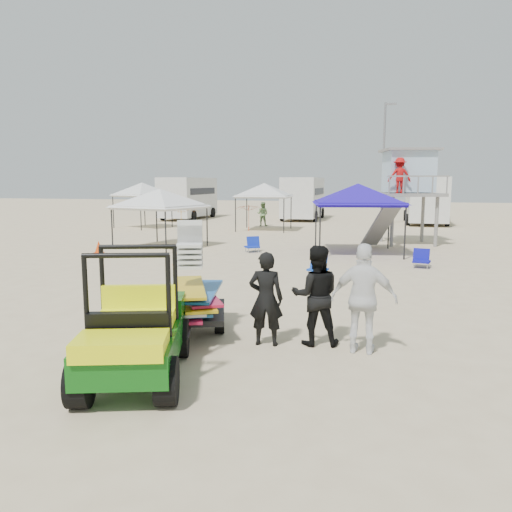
% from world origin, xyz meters
% --- Properties ---
extents(ground, '(140.00, 140.00, 0.00)m').
position_xyz_m(ground, '(0.00, 0.00, 0.00)').
color(ground, beige).
rests_on(ground, ground).
extents(utility_cart, '(1.96, 2.78, 1.92)m').
position_xyz_m(utility_cart, '(-0.33, -1.03, 0.89)').
color(utility_cart, '#0D5410').
rests_on(utility_cart, ground).
extents(surf_trailer, '(1.64, 2.30, 1.92)m').
position_xyz_m(surf_trailer, '(-0.32, 1.31, 0.78)').
color(surf_trailer, black).
rests_on(surf_trailer, ground).
extents(man_left, '(0.65, 0.46, 1.69)m').
position_xyz_m(man_left, '(1.19, 1.01, 0.84)').
color(man_left, black).
rests_on(man_left, ground).
extents(man_mid, '(0.99, 0.84, 1.80)m').
position_xyz_m(man_mid, '(2.04, 1.26, 0.90)').
color(man_mid, black).
rests_on(man_mid, ground).
extents(man_right, '(1.12, 0.51, 1.88)m').
position_xyz_m(man_right, '(2.89, 1.01, 0.94)').
color(man_right, white).
rests_on(man_right, ground).
extents(lifeguard_tower, '(3.26, 3.26, 4.33)m').
position_xyz_m(lifeguard_tower, '(4.19, 17.16, 3.22)').
color(lifeguard_tower, gray).
rests_on(lifeguard_tower, ground).
extents(canopy_blue, '(3.88, 3.88, 3.24)m').
position_xyz_m(canopy_blue, '(2.11, 13.31, 2.70)').
color(canopy_blue, black).
rests_on(canopy_blue, ground).
extents(canopy_white_a, '(3.81, 3.81, 3.01)m').
position_xyz_m(canopy_white_a, '(-6.49, 13.07, 2.46)').
color(canopy_white_a, black).
rests_on(canopy_white_a, ground).
extents(canopy_white_b, '(3.58, 3.58, 3.27)m').
position_xyz_m(canopy_white_b, '(-11.81, 21.76, 2.73)').
color(canopy_white_b, black).
rests_on(canopy_white_b, ground).
extents(canopy_white_c, '(3.13, 3.13, 3.25)m').
position_xyz_m(canopy_white_c, '(-3.89, 22.09, 2.70)').
color(canopy_white_c, black).
rests_on(canopy_white_c, ground).
extents(umbrella_a, '(2.20, 2.22, 1.60)m').
position_xyz_m(umbrella_a, '(-4.63, 21.25, 0.80)').
color(umbrella_a, red).
rests_on(umbrella_a, ground).
extents(umbrella_b, '(2.59, 2.60, 1.68)m').
position_xyz_m(umbrella_b, '(-7.34, 17.46, 0.84)').
color(umbrella_b, orange).
rests_on(umbrella_b, ground).
extents(cone_near, '(0.34, 0.34, 0.50)m').
position_xyz_m(cone_near, '(-3.82, 8.75, 0.25)').
color(cone_near, orange).
rests_on(cone_near, ground).
extents(cone_far, '(0.34, 0.34, 0.50)m').
position_xyz_m(cone_far, '(-8.20, 10.75, 0.25)').
color(cone_far, '#E03B07').
rests_on(cone_far, ground).
extents(beach_chair_a, '(0.73, 0.82, 0.64)m').
position_xyz_m(beach_chair_a, '(-2.13, 12.67, 0.31)').
color(beach_chair_a, '#102AB4').
rests_on(beach_chair_a, ground).
extents(beach_chair_b, '(0.66, 0.72, 0.64)m').
position_xyz_m(beach_chair_b, '(1.24, 7.89, 0.31)').
color(beach_chair_b, '#103DB5').
rests_on(beach_chair_b, ground).
extents(beach_chair_c, '(0.64, 0.69, 0.64)m').
position_xyz_m(beach_chair_c, '(4.46, 10.34, 0.31)').
color(beach_chair_c, '#0E0E9E').
rests_on(beach_chair_c, ground).
extents(rv_far_left, '(2.64, 6.80, 3.25)m').
position_xyz_m(rv_far_left, '(-12.00, 29.99, 1.80)').
color(rv_far_left, silver).
rests_on(rv_far_left, ground).
extents(rv_mid_left, '(2.65, 6.50, 3.25)m').
position_xyz_m(rv_mid_left, '(-3.00, 31.49, 1.80)').
color(rv_mid_left, silver).
rests_on(rv_mid_left, ground).
extents(rv_mid_right, '(2.64, 7.00, 3.25)m').
position_xyz_m(rv_mid_right, '(6.00, 29.99, 1.80)').
color(rv_mid_right, silver).
rests_on(rv_mid_right, ground).
extents(light_pole_left, '(0.14, 0.14, 8.00)m').
position_xyz_m(light_pole_left, '(3.00, 27.00, 4.00)').
color(light_pole_left, slate).
rests_on(light_pole_left, ground).
extents(distant_beachgoers, '(12.68, 4.30, 1.82)m').
position_xyz_m(distant_beachgoers, '(0.26, 26.41, 0.85)').
color(distant_beachgoers, '#DDA152').
rests_on(distant_beachgoers, ground).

